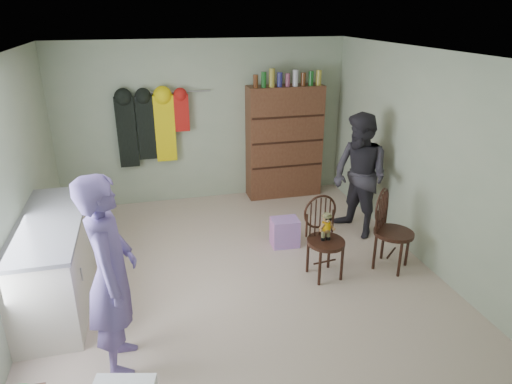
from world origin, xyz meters
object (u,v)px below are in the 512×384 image
object	(u,v)px
counter	(55,261)
chair_front	(324,233)
chair_far	(389,227)
dresser	(284,141)

from	to	relation	value
counter	chair_front	size ratio (longest dim) A/B	1.94
chair_far	counter	bearing A→B (deg)	133.94
counter	chair_far	size ratio (longest dim) A/B	1.89
counter	chair_far	distance (m)	3.72
chair_front	chair_far	distance (m)	0.81
chair_far	dresser	size ratio (longest dim) A/B	0.47
counter	chair_front	world-z (taller)	chair_front
chair_front	dresser	world-z (taller)	dresser
dresser	chair_front	bearing A→B (deg)	-96.90
dresser	counter	bearing A→B (deg)	-144.32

